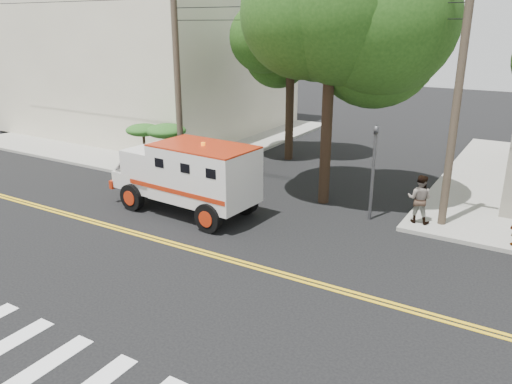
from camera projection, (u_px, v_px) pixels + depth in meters
The scene contains 12 objects.
ground at pixel (200, 251), 16.27m from camera, with size 100.00×100.00×0.00m, color black.
sidewalk_nw at pixel (161, 132), 33.81m from camera, with size 17.00×17.00×0.15m, color gray.
building_left at pixel (149, 53), 34.38m from camera, with size 16.00×14.00×10.00m, color beige.
utility_pole_left at pixel (178, 84), 22.44m from camera, with size 0.28×0.28×9.00m, color #382D23.
utility_pole_right at pixel (457, 104), 16.78m from camera, with size 0.28×0.28×9.00m, color #382D23.
tree_main at pixel (340, 20), 18.06m from camera, with size 6.08×5.70×9.85m.
tree_left at pixel (295, 51), 25.32m from camera, with size 4.48×4.20×7.70m.
traffic_signal at pixel (374, 163), 18.25m from camera, with size 0.15×0.18×3.60m.
accessibility_sign at pixel (174, 149), 23.88m from camera, with size 0.45×0.10×2.02m.
palm_planter at pixel (160, 139), 24.76m from camera, with size 3.52×2.63×2.36m.
armored_truck at pixel (188, 173), 19.16m from camera, with size 6.30×2.82×2.81m.
pedestrian_b at pixel (419, 199), 18.02m from camera, with size 0.87×0.68×1.80m, color gray.
Camera 1 is at (9.21, -11.73, 7.04)m, focal length 35.00 mm.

